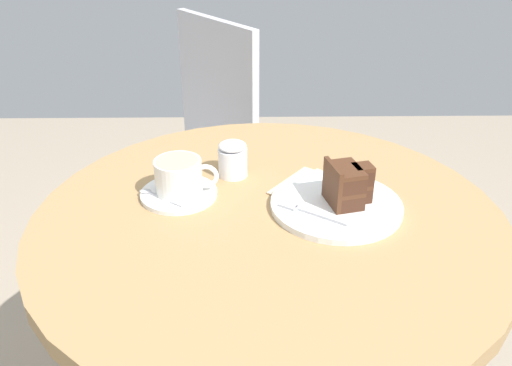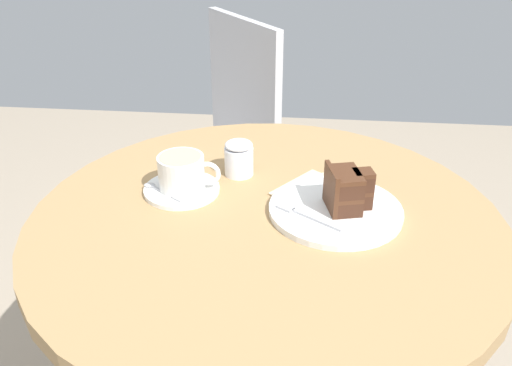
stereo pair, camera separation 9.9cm
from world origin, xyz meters
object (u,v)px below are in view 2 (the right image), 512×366
at_px(teaspoon, 159,190).
at_px(cake_plate, 335,210).
at_px(coffee_cup, 182,172).
at_px(napkin, 322,195).
at_px(cake_slice, 346,190).
at_px(sugar_pot, 239,158).
at_px(fork, 302,213).
at_px(saucer, 182,189).
at_px(cafe_chair, 221,144).

height_order(teaspoon, cake_plate, teaspoon).
xyz_separation_m(coffee_cup, cake_plate, (0.29, -0.05, -0.04)).
bearing_deg(napkin, cake_slice, -55.28).
bearing_deg(coffee_cup, sugar_pot, 40.19).
height_order(cake_slice, sugar_pot, cake_slice).
bearing_deg(fork, saucer, 15.42).
xyz_separation_m(saucer, cake_slice, (0.31, -0.05, 0.04)).
bearing_deg(coffee_cup, cake_slice, -9.11).
height_order(cake_plate, sugar_pot, sugar_pot).
bearing_deg(napkin, teaspoon, -175.37).
relative_size(teaspoon, cafe_chair, 0.10).
relative_size(napkin, sugar_pot, 2.85).
bearing_deg(saucer, cake_plate, -9.39).
relative_size(saucer, coffee_cup, 1.21).
bearing_deg(cake_plate, coffee_cup, 170.41).
xyz_separation_m(saucer, teaspoon, (-0.04, -0.02, 0.01)).
relative_size(cake_plate, sugar_pot, 3.24).
xyz_separation_m(teaspoon, cafe_chair, (0.01, 0.63, -0.19)).
height_order(cake_plate, napkin, cake_plate).
xyz_separation_m(saucer, cafe_chair, (-0.03, 0.61, -0.19)).
distance_m(cake_slice, napkin, 0.08).
xyz_separation_m(cake_plate, cake_slice, (0.02, -0.00, 0.04)).
relative_size(coffee_cup, teaspoon, 1.36).
bearing_deg(sugar_pot, teaspoon, -144.93).
xyz_separation_m(saucer, napkin, (0.27, 0.01, -0.00)).
height_order(coffee_cup, cafe_chair, cafe_chair).
bearing_deg(coffee_cup, cafe_chair, 92.89).
bearing_deg(cafe_chair, cake_plate, -12.94).
bearing_deg(saucer, teaspoon, -157.70).
relative_size(saucer, cafe_chair, 0.16).
bearing_deg(coffee_cup, saucer, -173.02).
bearing_deg(cake_plate, napkin, 112.73).
bearing_deg(teaspoon, fork, -156.59).
bearing_deg(saucer, fork, -18.97).
bearing_deg(sugar_pot, fork, -51.08).
bearing_deg(fork, napkin, -78.10).
xyz_separation_m(cake_slice, cafe_chair, (-0.33, 0.66, -0.23)).
height_order(cake_plate, fork, fork).
xyz_separation_m(napkin, sugar_pot, (-0.17, 0.07, 0.03)).
relative_size(cake_plate, cafe_chair, 0.27).
xyz_separation_m(saucer, coffee_cup, (0.00, 0.00, 0.04)).
relative_size(teaspoon, napkin, 0.42).
xyz_separation_m(coffee_cup, cake_slice, (0.30, -0.05, 0.01)).
xyz_separation_m(saucer, fork, (0.23, -0.08, 0.01)).
height_order(teaspoon, sugar_pot, sugar_pot).
xyz_separation_m(fork, cafe_chair, (-0.26, 0.69, -0.20)).
bearing_deg(cake_slice, saucer, 171.07).
distance_m(cake_plate, fork, 0.07).
distance_m(cake_plate, cafe_chair, 0.75).
bearing_deg(cake_slice, napkin, 124.72).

